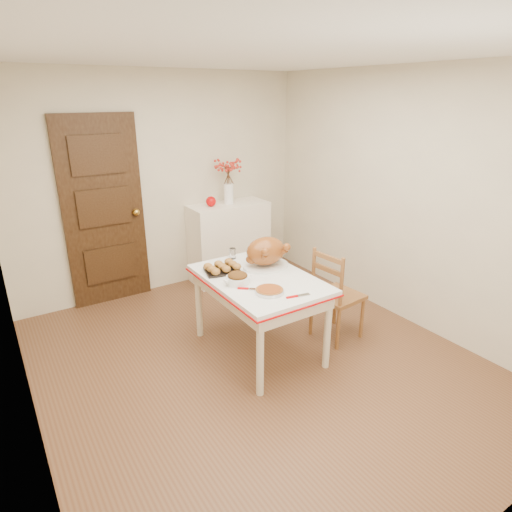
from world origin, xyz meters
TOP-DOWN VIEW (x-y plane):
  - floor at (0.00, 0.00)m, footprint 3.50×4.00m
  - ceiling at (0.00, 0.00)m, footprint 3.50×4.00m
  - wall_back at (0.00, 2.00)m, footprint 3.50×0.00m
  - wall_left at (-1.75, 0.00)m, footprint 0.00×4.00m
  - wall_right at (1.75, 0.00)m, footprint 0.00×4.00m
  - door_back at (-0.70, 1.97)m, footprint 0.85×0.06m
  - sideboard at (0.73, 1.78)m, footprint 0.98×0.43m
  - kitchen_table at (0.12, 0.15)m, footprint 0.84×1.23m
  - chair_oak at (0.89, -0.04)m, footprint 0.44×0.44m
  - berry_vase at (0.74, 1.78)m, footprint 0.26×0.26m
  - apple at (0.50, 1.78)m, footprint 0.12×0.12m
  - turkey_platter at (0.30, 0.32)m, footprint 0.51×0.44m
  - pumpkin_pie at (0.01, -0.16)m, footprint 0.28×0.28m
  - stuffing_dish at (-0.11, 0.14)m, footprint 0.30×0.27m
  - rolls_tray at (-0.09, 0.43)m, footprint 0.36×0.31m
  - pie_server at (0.16, -0.33)m, footprint 0.21×0.10m
  - carving_knife at (-0.06, -0.03)m, footprint 0.24×0.20m
  - drinking_glass at (0.15, 0.67)m, footprint 0.08×0.08m
  - shaker_pair at (0.36, 0.61)m, footprint 0.10×0.04m

SIDE VIEW (x-z plane):
  - floor at x=0.00m, z-range 0.00..0.00m
  - kitchen_table at x=0.12m, z-range 0.00..0.74m
  - chair_oak at x=0.89m, z-range 0.00..0.91m
  - sideboard at x=0.73m, z-range 0.00..0.98m
  - pie_server at x=0.16m, z-range 0.74..0.75m
  - carving_knife at x=-0.06m, z-range 0.74..0.75m
  - pumpkin_pie at x=0.01m, z-range 0.74..0.78m
  - rolls_tray at x=-0.09m, z-range 0.74..0.82m
  - stuffing_dish at x=-0.11m, z-range 0.74..0.83m
  - shaker_pair at x=0.36m, z-range 0.74..0.83m
  - drinking_glass at x=0.15m, z-range 0.74..0.84m
  - turkey_platter at x=0.30m, z-range 0.74..1.02m
  - door_back at x=-0.70m, z-range 0.00..2.06m
  - apple at x=0.50m, z-range 0.98..1.10m
  - berry_vase at x=0.74m, z-range 0.98..1.49m
  - wall_back at x=0.00m, z-range 0.00..2.50m
  - wall_left at x=-1.75m, z-range 0.00..2.50m
  - wall_right at x=1.75m, z-range 0.00..2.50m
  - ceiling at x=0.00m, z-range 2.50..2.50m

